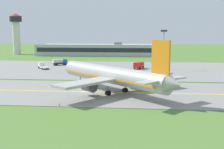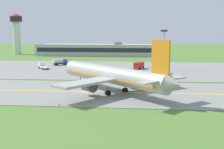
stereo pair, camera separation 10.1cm
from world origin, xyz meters
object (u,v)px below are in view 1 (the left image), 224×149
Objects in this scene: airplane_lead at (113,75)px; service_truck_baggage at (42,66)px; service_truck_catering at (60,62)px; control_tower at (16,30)px; apron_light_mast at (164,44)px; service_truck_fuel at (139,65)px.

airplane_lead is 51.02m from service_truck_baggage.
service_truck_baggage is 1.05× the size of service_truck_catering.
control_tower is 1.67× the size of apron_light_mast.
service_truck_catering is (3.43, 11.99, 0.35)m from service_truck_baggage.
service_truck_baggage is at bearing -175.19° from service_truck_fuel.
airplane_lead is 4.96× the size of service_truck_baggage.
apron_light_mast is (9.12, -0.01, 7.79)m from service_truck_fuel.
service_truck_fuel is 34.21m from service_truck_catering.
control_tower is at bearing 120.03° from service_truck_baggage.
service_truck_catering is at bearing -52.35° from control_tower.
control_tower is (-41.37, 53.62, 13.37)m from service_truck_catering.
service_truck_catering is (-33.02, 8.93, 0.00)m from service_truck_fuel.
service_truck_baggage is 12.48m from service_truck_catering.
service_truck_catering is at bearing 164.87° from service_truck_fuel.
apron_light_mast is (42.15, -8.94, 7.79)m from service_truck_catering.
airplane_lead is 46.59m from apron_light_mast.
airplane_lead is at bearing -108.92° from apron_light_mast.
apron_light_mast reaches higher than airplane_lead.
service_truck_fuel is 0.43× the size of apron_light_mast.
control_tower is at bearing 143.16° from apron_light_mast.
service_truck_baggage is at bearing -105.98° from service_truck_catering.
control_tower is (-37.93, 65.61, 13.72)m from service_truck_baggage.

